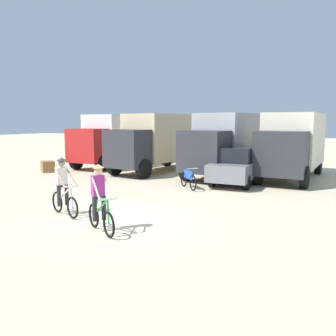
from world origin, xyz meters
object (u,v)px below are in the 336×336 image
(sedan_parked, at_px, (236,165))
(cyclist_orange_shirt, at_px, (63,189))
(box_truck_tan_camper, at_px, (159,139))
(supply_crate, at_px, (48,167))
(box_truck_grey_hauler, at_px, (230,141))
(box_truck_cream_rv, at_px, (293,142))
(cyclist_cowboy_hat, at_px, (100,201))
(box_truck_white_box, at_px, (116,137))
(bicycle_spare, at_px, (188,180))

(sedan_parked, distance_m, cyclist_orange_shirt, 8.59)
(box_truck_tan_camper, xyz_separation_m, supply_crate, (-5.70, -3.11, -1.56))
(box_truck_grey_hauler, xyz_separation_m, supply_crate, (-10.02, -3.02, -1.56))
(box_truck_cream_rv, bearing_deg, cyclist_cowboy_hat, -107.70)
(box_truck_white_box, distance_m, box_truck_grey_hauler, 8.18)
(cyclist_orange_shirt, bearing_deg, sedan_parked, 65.55)
(box_truck_cream_rv, height_order, bicycle_spare, box_truck_cream_rv)
(sedan_parked, distance_m, supply_crate, 10.99)
(box_truck_tan_camper, distance_m, sedan_parked, 5.89)
(box_truck_white_box, xyz_separation_m, cyclist_orange_shirt, (5.46, -11.50, -1.03))
(box_truck_cream_rv, distance_m, sedan_parked, 3.77)
(box_truck_cream_rv, xyz_separation_m, cyclist_cowboy_hat, (-3.72, -11.65, -1.03))
(box_truck_grey_hauler, height_order, box_truck_cream_rv, same)
(sedan_parked, bearing_deg, box_truck_white_box, 157.78)
(box_truck_tan_camper, xyz_separation_m, box_truck_cream_rv, (7.47, 0.41, 0.00))
(box_truck_white_box, bearing_deg, cyclist_orange_shirt, -64.61)
(box_truck_grey_hauler, distance_m, box_truck_cream_rv, 3.19)
(box_truck_grey_hauler, distance_m, bicycle_spare, 4.74)
(box_truck_tan_camper, height_order, supply_crate, box_truck_tan_camper)
(box_truck_grey_hauler, relative_size, sedan_parked, 1.68)
(box_truck_tan_camper, relative_size, sedan_parked, 1.68)
(supply_crate, bearing_deg, cyclist_orange_shirt, -44.18)
(cyclist_orange_shirt, bearing_deg, box_truck_cream_rv, 61.69)
(cyclist_cowboy_hat, distance_m, bicycle_spare, 6.72)
(box_truck_tan_camper, height_order, box_truck_cream_rv, same)
(box_truck_tan_camper, height_order, bicycle_spare, box_truck_tan_camper)
(cyclist_orange_shirt, xyz_separation_m, cyclist_cowboy_hat, (2.05, -0.95, 0.00))
(sedan_parked, relative_size, supply_crate, 5.02)
(box_truck_cream_rv, xyz_separation_m, sedan_parked, (-2.21, -2.88, -0.99))
(box_truck_white_box, bearing_deg, cyclist_cowboy_hat, -58.91)
(box_truck_grey_hauler, height_order, cyclist_cowboy_hat, box_truck_grey_hauler)
(bicycle_spare, bearing_deg, supply_crate, 171.28)
(box_truck_cream_rv, relative_size, sedan_parked, 1.65)
(box_truck_white_box, xyz_separation_m, box_truck_cream_rv, (11.22, -0.80, 0.00))
(bicycle_spare, bearing_deg, box_truck_white_box, 142.20)
(cyclist_cowboy_hat, bearing_deg, box_truck_tan_camper, 108.44)
(box_truck_white_box, distance_m, bicycle_spare, 9.48)
(sedan_parked, height_order, supply_crate, sedan_parked)
(box_truck_grey_hauler, distance_m, sedan_parked, 2.75)
(sedan_parked, bearing_deg, cyclist_orange_shirt, -114.45)
(box_truck_tan_camper, bearing_deg, cyclist_cowboy_hat, -71.56)
(box_truck_tan_camper, bearing_deg, box_truck_white_box, 162.22)
(box_truck_tan_camper, distance_m, cyclist_cowboy_hat, 11.89)
(cyclist_cowboy_hat, xyz_separation_m, supply_crate, (-9.44, 8.13, -0.53))
(box_truck_white_box, relative_size, bicycle_spare, 5.35)
(box_truck_white_box, bearing_deg, box_truck_grey_hauler, -9.08)
(box_truck_cream_rv, bearing_deg, box_truck_tan_camper, -176.88)
(box_truck_cream_rv, bearing_deg, box_truck_grey_hauler, -171.10)
(box_truck_white_box, height_order, box_truck_cream_rv, same)
(box_truck_tan_camper, relative_size, cyclist_cowboy_hat, 3.87)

